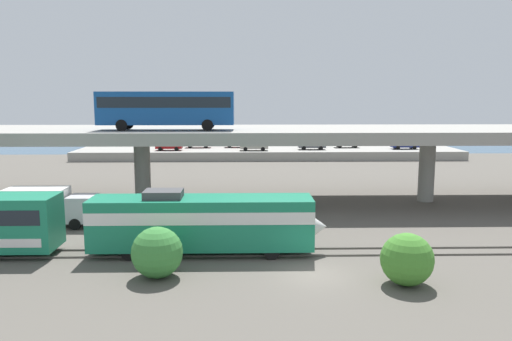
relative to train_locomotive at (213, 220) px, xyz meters
name	(u,v)px	position (x,y,z in m)	size (l,w,h in m)	color
ground_plane	(313,274)	(5.94, -4.00, -2.19)	(260.00, 260.00, 0.00)	#565149
rail_strip_near	(306,255)	(5.94, -0.75, -2.13)	(110.00, 0.12, 0.12)	#59544C
rail_strip_far	(303,248)	(5.94, 0.75, -2.13)	(110.00, 0.12, 0.12)	#59544C
train_locomotive	(213,220)	(0.00, 0.00, 0.00)	(15.11, 3.04, 4.18)	#197A56
highway_overpass	(286,136)	(5.94, 16.00, 4.18)	(96.00, 12.16, 7.06)	gray
transit_bus_on_overpass	(166,107)	(-4.92, 13.75, 6.93)	(12.00, 2.68, 3.40)	#14478C
service_truck_west	(49,206)	(-13.18, 7.10, -0.56)	(6.80, 2.46, 3.04)	#B7B7BC
pier_parking_lot	(268,153)	(5.94, 51.00, -1.48)	(62.20, 10.18, 1.42)	gray
parked_car_0	(254,146)	(3.59, 48.52, 0.01)	(4.45, 1.98, 1.50)	#9E998C
parked_car_1	(346,143)	(19.17, 52.73, 0.00)	(4.19, 1.96, 1.50)	silver
parked_car_2	(237,143)	(0.79, 53.50, 0.00)	(4.24, 1.90, 1.50)	maroon
parked_car_3	(404,144)	(28.23, 50.24, 0.01)	(4.35, 1.99, 1.50)	navy
parked_car_4	(199,143)	(-5.70, 53.09, 0.00)	(4.27, 1.89, 1.50)	maroon
parked_car_5	(312,145)	(13.00, 49.79, 0.00)	(4.41, 1.92, 1.50)	#515459
parked_car_6	(169,146)	(-10.00, 49.06, 0.00)	(4.15, 1.97, 1.50)	maroon
harbor_water	(263,144)	(5.94, 74.00, -2.19)	(140.00, 36.00, 0.01)	#385B7A
shrub_left	(157,252)	(-2.86, -4.26, -0.75)	(2.88, 2.88, 2.88)	#377F37
shrub_right	(407,259)	(10.74, -5.71, -0.77)	(2.85, 2.85, 2.85)	#42862D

